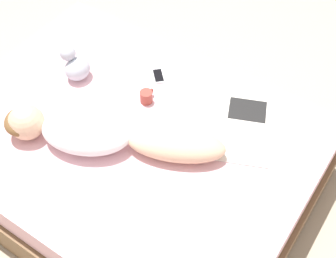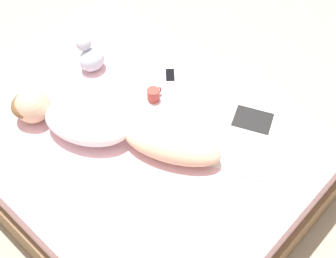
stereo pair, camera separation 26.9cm
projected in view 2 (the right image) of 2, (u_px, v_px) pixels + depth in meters
ground_plane at (133, 173)px, 3.16m from camera, size 12.00×12.00×0.00m
bed at (131, 151)px, 2.97m from camera, size 1.67×2.21×0.50m
person at (100, 125)px, 2.66m from camera, size 0.73×1.24×0.21m
open_magazine at (247, 136)px, 2.72m from camera, size 0.63×0.51×0.01m
coffee_mug at (154, 94)px, 2.88m from camera, size 0.11×0.08×0.08m
cell_phone at (170, 75)px, 3.04m from camera, size 0.15×0.15×0.01m
plush_toy at (90, 56)px, 3.03m from camera, size 0.17×0.19×0.23m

